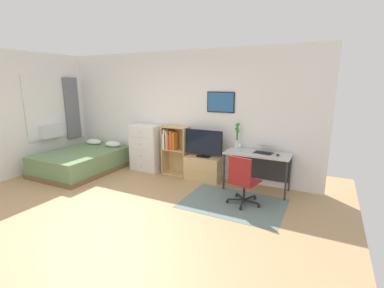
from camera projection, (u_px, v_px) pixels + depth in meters
ground_plane at (105, 215)px, 4.27m from camera, size 7.20×7.20×0.00m
wall_back_with_posters at (180, 113)px, 6.08m from camera, size 6.12×0.09×2.70m
area_rug at (233, 203)px, 4.67m from camera, size 1.70×1.20×0.01m
bed at (83, 161)px, 6.34m from camera, size 1.48×1.94×0.61m
dresser at (146, 148)px, 6.35m from camera, size 0.70×0.46×1.08m
bookshelf at (174, 146)px, 6.08m from camera, size 0.58×0.30×1.08m
tv_stand at (204, 168)px, 5.78m from camera, size 0.75×0.41×0.50m
television at (204, 144)px, 5.64m from camera, size 0.83×0.16×0.57m
desk at (258, 159)px, 5.19m from camera, size 1.20×0.56×0.74m
office_chair at (242, 179)px, 4.51m from camera, size 0.58×0.57×0.86m
laptop at (265, 150)px, 5.09m from camera, size 0.40×0.43×0.16m
computer_mouse at (278, 155)px, 4.89m from camera, size 0.06×0.10×0.03m
bamboo_vase at (237, 136)px, 5.42m from camera, size 0.09×0.09×0.52m
wine_glass at (240, 145)px, 5.15m from camera, size 0.07×0.07×0.18m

